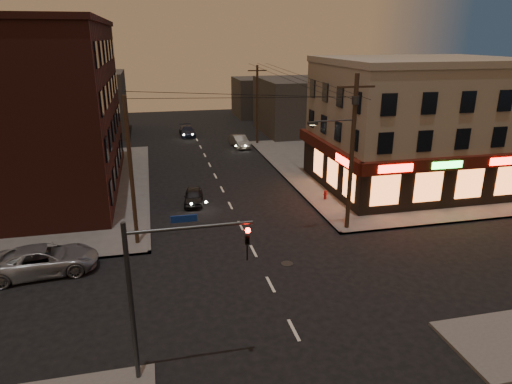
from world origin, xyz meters
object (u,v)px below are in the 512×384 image
object	(u,v)px
sedan_far	(187,131)
fire_hydrant	(325,194)
sedan_near	(194,197)
sedan_mid	(240,141)
suv_cross	(44,260)

from	to	relation	value
sedan_far	fire_hydrant	bearing A→B (deg)	-74.42
sedan_near	fire_hydrant	bearing A→B (deg)	-1.85
sedan_near	sedan_mid	xyz separation A→B (m)	(7.11, 17.85, 0.10)
sedan_mid	fire_hydrant	size ratio (longest dim) A/B	5.82
sedan_near	sedan_far	size ratio (longest dim) A/B	0.77
sedan_far	sedan_near	bearing A→B (deg)	-95.47
sedan_far	fire_hydrant	size ratio (longest dim) A/B	6.19
suv_cross	sedan_mid	world-z (taller)	suv_cross
suv_cross	sedan_mid	distance (m)	31.32
suv_cross	sedan_far	xyz separation A→B (m)	(10.68, 34.49, -0.13)
sedan_near	sedan_far	world-z (taller)	sedan_far
sedan_mid	sedan_far	size ratio (longest dim) A/B	0.94
sedan_near	sedan_mid	size ratio (longest dim) A/B	0.82
suv_cross	sedan_near	size ratio (longest dim) A/B	1.62
sedan_mid	sedan_far	world-z (taller)	sedan_mid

